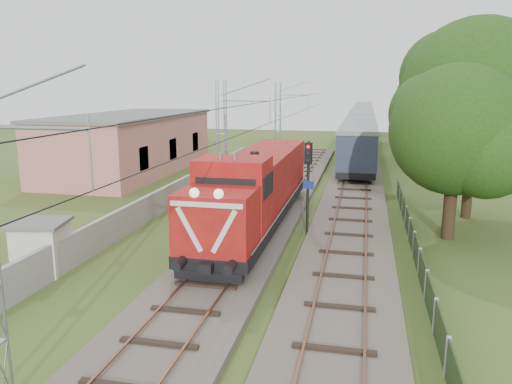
% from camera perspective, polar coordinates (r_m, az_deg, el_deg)
% --- Properties ---
extents(ground, '(140.00, 140.00, 0.00)m').
position_cam_1_polar(ground, '(19.80, -5.16, -10.83)').
color(ground, '#354E1D').
rests_on(ground, ground).
extents(track_main, '(4.20, 70.00, 0.45)m').
position_cam_1_polar(track_main, '(26.10, -0.55, -4.64)').
color(track_main, '#6B6054').
rests_on(track_main, ground).
extents(track_side, '(4.20, 80.00, 0.45)m').
position_cam_1_polar(track_side, '(38.12, 11.22, 0.47)').
color(track_side, '#6B6054').
rests_on(track_side, ground).
extents(catenary, '(3.31, 70.00, 8.00)m').
position_cam_1_polar(catenary, '(30.80, -3.85, 5.25)').
color(catenary, gray).
rests_on(catenary, ground).
extents(boundary_wall, '(0.25, 40.00, 1.50)m').
position_cam_1_polar(boundary_wall, '(32.51, -9.79, -0.44)').
color(boundary_wall, '#9E9E99').
rests_on(boundary_wall, ground).
extents(station_building, '(8.40, 20.40, 5.22)m').
position_cam_1_polar(station_building, '(46.49, -14.08, 5.46)').
color(station_building, tan).
rests_on(station_building, ground).
extents(fence, '(0.12, 32.00, 1.20)m').
position_cam_1_polar(fence, '(21.70, 18.17, -7.62)').
color(fence, black).
rests_on(fence, ground).
extents(locomotive, '(3.11, 17.76, 4.51)m').
position_cam_1_polar(locomotive, '(26.82, 0.06, 0.49)').
color(locomotive, black).
rests_on(locomotive, ground).
extents(coach_rake, '(3.18, 70.89, 3.67)m').
position_cam_1_polar(coach_rake, '(73.68, 11.98, 7.85)').
color(coach_rake, black).
rests_on(coach_rake, ground).
extents(signal_post, '(0.54, 0.43, 4.98)m').
position_cam_1_polar(signal_post, '(25.19, 5.98, 2.25)').
color(signal_post, black).
rests_on(signal_post, ground).
extents(relay_hut, '(2.51, 2.51, 2.20)m').
position_cam_1_polar(relay_hut, '(22.74, -23.32, -5.77)').
color(relay_hut, silver).
rests_on(relay_hut, ground).
extents(tree_a, '(6.79, 6.46, 8.80)m').
position_cam_1_polar(tree_a, '(26.51, 22.07, 6.42)').
color(tree_a, '#3D2E19').
rests_on(tree_a, ground).
extents(tree_b, '(8.87, 8.45, 11.50)m').
position_cam_1_polar(tree_b, '(31.33, 24.09, 10.10)').
color(tree_b, '#3D2E19').
rests_on(tree_b, ground).
extents(tree_c, '(4.87, 4.64, 6.31)m').
position_cam_1_polar(tree_c, '(52.73, 18.56, 7.36)').
color(tree_c, '#3D2E19').
rests_on(tree_c, ground).
extents(tree_d, '(7.25, 6.90, 9.39)m').
position_cam_1_polar(tree_d, '(67.44, 18.75, 9.88)').
color(tree_d, '#3D2E19').
rests_on(tree_d, ground).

